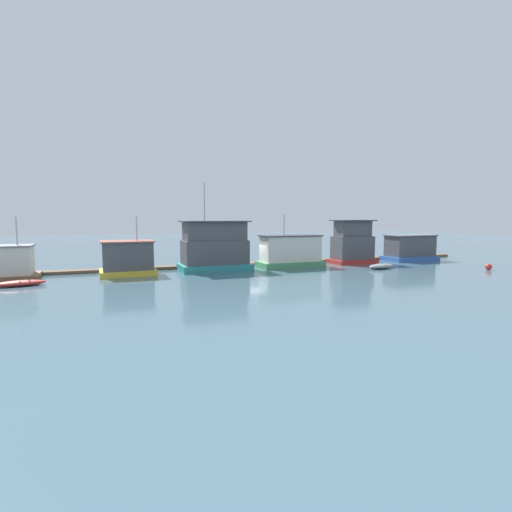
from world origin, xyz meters
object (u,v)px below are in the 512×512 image
Objects in this scene: houseboat_blue at (410,248)px; houseboat_teal at (215,247)px; houseboat_yellow at (128,258)px; houseboat_red at (352,244)px; mooring_post_near_left at (313,258)px; dinghy_red at (20,283)px; buoy_red at (489,267)px; houseboat_green at (290,252)px; dinghy_grey at (381,266)px.

houseboat_teal is at bearing -179.73° from houseboat_blue.
houseboat_red is (25.53, 0.43, 0.74)m from houseboat_yellow.
houseboat_red reaches higher than mooring_post_near_left.
houseboat_teal reaches higher than houseboat_blue.
dinghy_red is at bearing -173.31° from houseboat_red.
houseboat_yellow is at bearing 22.90° from dinghy_red.
houseboat_green is at bearing 151.64° from buoy_red.
houseboat_green reaches higher than houseboat_red.
houseboat_yellow reaches higher than houseboat_red.
houseboat_teal is (8.58, 0.22, 0.80)m from houseboat_yellow.
dinghy_grey is at bearing -2.69° from dinghy_red.
houseboat_red is 5.93m from dinghy_grey.
houseboat_red is at bearing 132.24° from buoy_red.
houseboat_green is (16.99, -0.29, 0.09)m from houseboat_yellow.
houseboat_green is 4.80m from mooring_post_near_left.
houseboat_yellow is 0.62× the size of houseboat_teal.
dinghy_grey is (16.75, -5.36, -2.09)m from houseboat_teal.
houseboat_yellow reaches higher than dinghy_red.
houseboat_green is at bearing -177.89° from houseboat_blue.
houseboat_teal reaches higher than houseboat_green.
dinghy_grey is 5.02× the size of buoy_red.
mooring_post_near_left is (12.51, 1.76, -1.75)m from houseboat_teal.
houseboat_green is 10.72× the size of buoy_red.
houseboat_red reaches higher than dinghy_grey.
houseboat_red is (8.54, 0.72, 0.65)m from houseboat_green.
buoy_red is (18.02, -9.73, -1.32)m from houseboat_green.
dinghy_grey is (8.33, -4.85, -1.38)m from houseboat_green.
houseboat_yellow is 16.99m from houseboat_green.
houseboat_teal is 1.70× the size of houseboat_red.
houseboat_blue is (17.13, 0.63, -0.11)m from houseboat_green.
houseboat_green is 1.82× the size of dinghy_red.
dinghy_grey is at bearing -11.47° from houseboat_yellow.
houseboat_yellow is 4.57× the size of mooring_post_near_left.
mooring_post_near_left is (4.09, 2.27, -1.05)m from houseboat_green.
houseboat_teal is 28.42m from buoy_red.
dinghy_grey is at bearing -59.25° from mooring_post_near_left.
houseboat_teal is 16.95m from houseboat_red.
buoy_red is at bearing -47.76° from houseboat_red.
houseboat_red is at bearing 6.69° from dinghy_red.
houseboat_green is 1.09× the size of houseboat_blue.
houseboat_yellow is 8.62m from houseboat_teal.
houseboat_green reaches higher than houseboat_blue.
mooring_post_near_left is at bearing 29.03° from houseboat_green.
buoy_red is at bearing -15.97° from houseboat_yellow.
houseboat_yellow is 25.54m from houseboat_red.
houseboat_yellow reaches higher than mooring_post_near_left.
dinghy_grey is (25.32, -5.14, -1.29)m from houseboat_yellow.
houseboat_blue is at bearing 0.57° from houseboat_yellow.
houseboat_yellow reaches higher than buoy_red.
houseboat_teal is at bearing 176.52° from houseboat_green.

